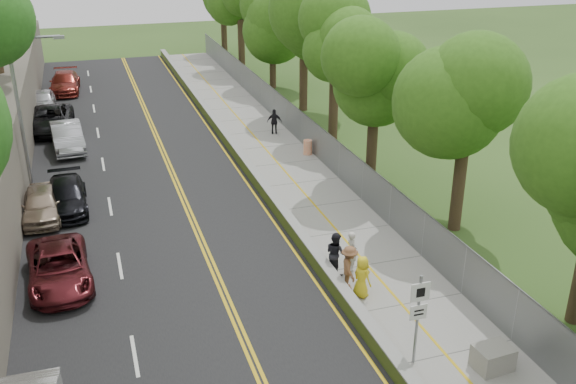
# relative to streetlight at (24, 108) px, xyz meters

# --- Properties ---
(ground) EXTENTS (140.00, 140.00, 0.00)m
(ground) POSITION_rel_streetlight_xyz_m (10.46, -14.00, -4.64)
(ground) COLOR #33511E
(ground) RESTS_ON ground
(road) EXTENTS (11.20, 66.00, 0.04)m
(road) POSITION_rel_streetlight_xyz_m (5.06, 1.00, -4.62)
(road) COLOR black
(road) RESTS_ON ground
(sidewalk) EXTENTS (4.20, 66.00, 0.05)m
(sidewalk) POSITION_rel_streetlight_xyz_m (13.01, 1.00, -4.61)
(sidewalk) COLOR gray
(sidewalk) RESTS_ON ground
(jersey_barrier) EXTENTS (0.42, 66.00, 0.60)m
(jersey_barrier) POSITION_rel_streetlight_xyz_m (10.71, 1.00, -4.34)
(jersey_barrier) COLOR #8FC12E
(jersey_barrier) RESTS_ON ground
(chainlink_fence) EXTENTS (0.04, 66.00, 2.00)m
(chainlink_fence) POSITION_rel_streetlight_xyz_m (15.11, 1.00, -3.64)
(chainlink_fence) COLOR slate
(chainlink_fence) RESTS_ON ground
(trees_fenceside) EXTENTS (7.00, 66.00, 14.00)m
(trees_fenceside) POSITION_rel_streetlight_xyz_m (17.46, 1.00, 2.36)
(trees_fenceside) COLOR #3C741C
(trees_fenceside) RESTS_ON ground
(streetlight) EXTENTS (2.52, 0.22, 8.00)m
(streetlight) POSITION_rel_streetlight_xyz_m (0.00, 0.00, 0.00)
(streetlight) COLOR gray
(streetlight) RESTS_ON ground
(signpost) EXTENTS (0.62, 0.09, 3.10)m
(signpost) POSITION_rel_streetlight_xyz_m (11.51, -17.02, -2.68)
(signpost) COLOR gray
(signpost) RESTS_ON sidewalk
(construction_barrel) EXTENTS (0.52, 0.52, 0.85)m
(construction_barrel) POSITION_rel_streetlight_xyz_m (14.76, 2.00, -4.16)
(construction_barrel) COLOR #FF540D
(construction_barrel) RESTS_ON sidewalk
(concrete_block) EXTENTS (1.19, 0.92, 0.75)m
(concrete_block) POSITION_rel_streetlight_xyz_m (13.66, -18.00, -4.21)
(concrete_block) COLOR gray
(concrete_block) RESTS_ON sidewalk
(car_2) EXTENTS (2.55, 4.99, 1.35)m
(car_2) POSITION_rel_streetlight_xyz_m (1.04, -8.66, -3.93)
(car_2) COLOR #52161B
(car_2) RESTS_ON road
(car_3) EXTENTS (1.92, 4.60, 1.33)m
(car_3) POSITION_rel_streetlight_xyz_m (1.35, -1.72, -3.94)
(car_3) COLOR black
(car_3) RESTS_ON road
(car_4) EXTENTS (1.67, 4.14, 1.41)m
(car_4) POSITION_rel_streetlight_xyz_m (0.26, -2.40, -3.89)
(car_4) COLOR tan
(car_4) RESTS_ON road
(car_5) EXTENTS (2.08, 4.95, 1.59)m
(car_5) POSITION_rel_streetlight_xyz_m (1.46, 7.18, -3.81)
(car_5) COLOR #9D9FA4
(car_5) RESTS_ON road
(car_6) EXTENTS (2.98, 5.72, 1.54)m
(car_6) POSITION_rel_streetlight_xyz_m (0.47, 11.42, -3.83)
(car_6) COLOR black
(car_6) RESTS_ON road
(car_7) EXTENTS (2.45, 5.43, 1.54)m
(car_7) POSITION_rel_streetlight_xyz_m (1.37, 21.59, -3.83)
(car_7) COLOR maroon
(car_7) RESTS_ON road
(car_8) EXTENTS (1.64, 4.06, 1.38)m
(car_8) POSITION_rel_streetlight_xyz_m (-0.14, 16.80, -3.91)
(car_8) COLOR silver
(car_8) RESTS_ON road
(painter_0) EXTENTS (0.75, 0.91, 1.60)m
(painter_0) POSITION_rel_streetlight_xyz_m (11.51, -13.00, -3.79)
(painter_0) COLOR yellow
(painter_0) RESTS_ON sidewalk
(painter_1) EXTENTS (0.44, 0.63, 1.65)m
(painter_1) POSITION_rel_streetlight_xyz_m (11.91, -11.14, -3.77)
(painter_1) COLOR silver
(painter_1) RESTS_ON sidewalk
(painter_2) EXTENTS (0.89, 1.00, 1.72)m
(painter_2) POSITION_rel_streetlight_xyz_m (11.21, -11.16, -3.73)
(painter_2) COLOR black
(painter_2) RESTS_ON sidewalk
(painter_3) EXTENTS (0.81, 1.19, 1.71)m
(painter_3) POSITION_rel_streetlight_xyz_m (11.29, -12.33, -3.74)
(painter_3) COLOR brown
(painter_3) RESTS_ON sidewalk
(person_far) EXTENTS (1.02, 0.69, 1.61)m
(person_far) POSITION_rel_streetlight_xyz_m (14.03, 6.28, -3.79)
(person_far) COLOR black
(person_far) RESTS_ON sidewalk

